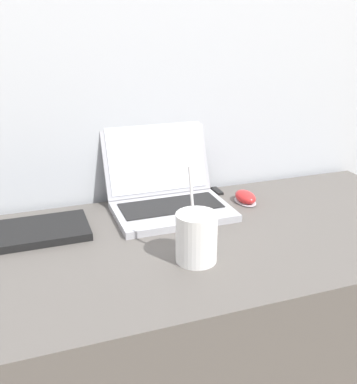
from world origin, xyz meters
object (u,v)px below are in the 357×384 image
object	(u,v)px
computer_mouse	(245,198)
usb_stick	(217,191)
laptop	(166,189)
drink_cup	(196,237)
external_keyboard	(3,236)

from	to	relation	value
computer_mouse	usb_stick	bearing A→B (deg)	112.92
laptop	computer_mouse	distance (m)	0.25
laptop	drink_cup	distance (m)	0.32
external_keyboard	usb_stick	size ratio (longest dim) A/B	7.07
drink_cup	external_keyboard	bearing A→B (deg)	148.12
laptop	external_keyboard	xyz separation A→B (m)	(-0.45, -0.06, -0.05)
computer_mouse	external_keyboard	bearing A→B (deg)	-178.61
external_keyboard	computer_mouse	bearing A→B (deg)	1.39
laptop	drink_cup	world-z (taller)	laptop
drink_cup	computer_mouse	world-z (taller)	drink_cup
laptop	computer_mouse	xyz separation A→B (m)	(0.24, -0.05, -0.04)
laptop	usb_stick	xyz separation A→B (m)	(0.19, 0.06, -0.05)
drink_cup	usb_stick	bearing A→B (deg)	59.57
laptop	external_keyboard	size ratio (longest dim) A/B	0.77
external_keyboard	usb_stick	world-z (taller)	external_keyboard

